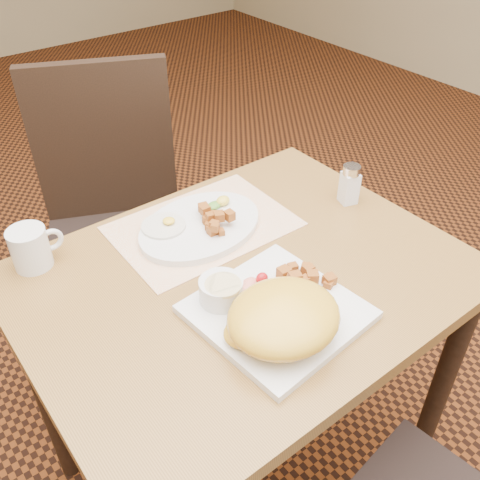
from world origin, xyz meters
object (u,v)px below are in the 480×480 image
salt_shaker (350,184)px  coffee_mug (31,248)px  plate_oval (200,226)px  chair_far (114,212)px  plate_square (277,312)px  table (244,310)px

salt_shaker → coffee_mug: salt_shaker is taller
plate_oval → salt_shaker: (0.35, -0.12, 0.04)m
chair_far → salt_shaker: (0.36, -0.61, 0.26)m
plate_oval → salt_shaker: salt_shaker is taller
plate_square → salt_shaker: 0.44m
table → plate_oval: plate_oval is taller
plate_oval → chair_far: bearing=90.6°
plate_oval → salt_shaker: size_ratio=3.05×
table → salt_shaker: bearing=8.5°
table → salt_shaker: (0.37, 0.05, 0.16)m
table → plate_square: plate_square is taller
plate_square → plate_oval: size_ratio=0.92×
plate_square → coffee_mug: size_ratio=2.52×
chair_far → coffee_mug: (-0.34, -0.37, 0.25)m
salt_shaker → coffee_mug: (-0.70, 0.24, -0.01)m
table → chair_far: size_ratio=0.93×
chair_far → salt_shaker: 0.75m
plate_square → plate_oval: plate_oval is taller
salt_shaker → plate_oval: bearing=160.7°
coffee_mug → chair_far: bearing=47.7°
coffee_mug → plate_square: bearing=-54.2°
plate_square → salt_shaker: salt_shaker is taller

